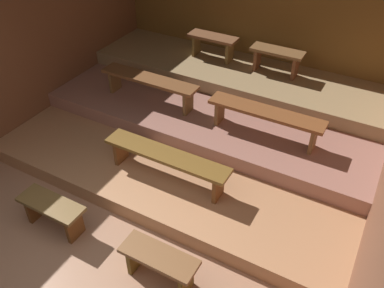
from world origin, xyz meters
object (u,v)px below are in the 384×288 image
bench_middle_left (149,82)px  bench_floor_left (52,209)px  bench_lower_center (166,159)px  bench_middle_right (265,116)px  bench_upper_left (213,42)px  bench_floor_right (159,262)px  bench_upper_right (277,56)px

bench_middle_left → bench_floor_left: bearing=-85.3°
bench_lower_center → bench_middle_left: size_ratio=1.06×
bench_middle_left → bench_middle_right: size_ratio=1.00×
bench_lower_center → bench_middle_left: (-1.04, 1.19, 0.22)m
bench_lower_center → bench_upper_left: 2.71m
bench_floor_left → bench_middle_left: 2.42m
bench_floor_left → bench_upper_left: size_ratio=0.98×
bench_middle_right → bench_upper_left: 2.07m
bench_floor_right → bench_middle_right: (0.20, 2.37, 0.47)m
bench_upper_left → bench_middle_right: bearing=-43.1°
bench_lower_center → bench_upper_left: (-0.67, 2.60, 0.41)m
bench_upper_right → bench_middle_left: bearing=-136.9°
bench_lower_center → bench_upper_right: bearing=79.8°
bench_upper_left → bench_upper_right: same height
bench_lower_center → bench_floor_right: bearing=-61.6°
bench_lower_center → bench_middle_left: bearing=131.1°
bench_floor_left → bench_floor_right: same height
bench_lower_center → bench_upper_right: (0.47, 2.60, 0.41)m
bench_floor_right → bench_middle_right: bench_middle_right is taller
bench_floor_left → bench_upper_right: size_ratio=0.98×
bench_floor_left → bench_middle_left: (-0.20, 2.37, 0.47)m
bench_upper_left → bench_upper_right: bearing=0.0°
bench_floor_right → bench_upper_right: (-0.17, 3.77, 0.66)m
bench_floor_right → bench_lower_center: bearing=118.4°
bench_upper_right → bench_middle_right: bearing=-75.5°
bench_upper_left → bench_floor_right: bearing=-70.9°
bench_floor_left → bench_middle_right: 2.94m
bench_lower_center → bench_upper_left: size_ratio=2.01×
bench_floor_left → bench_middle_left: size_ratio=0.52×
bench_floor_right → bench_upper_right: bench_upper_right is taller
bench_floor_left → bench_lower_center: bearing=54.4°
bench_floor_left → bench_middle_right: bearing=54.7°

